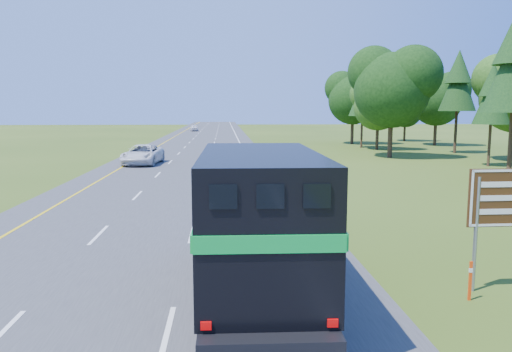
# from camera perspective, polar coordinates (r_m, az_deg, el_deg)

# --- Properties ---
(road) EXTENTS (15.00, 260.00, 0.04)m
(road) POSITION_cam_1_polar(r_m,az_deg,el_deg) (58.83, -6.79, 2.83)
(road) COLOR #38383A
(road) RESTS_ON ground
(lane_markings) EXTENTS (11.15, 260.00, 0.01)m
(lane_markings) POSITION_cam_1_polar(r_m,az_deg,el_deg) (58.83, -6.79, 2.85)
(lane_markings) COLOR yellow
(lane_markings) RESTS_ON road
(tree_wall_right) EXTENTS (16.00, 100.00, 12.00)m
(tree_wall_right) POSITION_cam_1_polar(r_m,az_deg,el_deg) (44.84, 27.23, 8.18)
(tree_wall_right) COLOR #1A4011
(tree_wall_right) RESTS_ON ground
(horse_truck) EXTENTS (2.93, 8.88, 3.91)m
(horse_truck) POSITION_cam_1_polar(r_m,az_deg,el_deg) (12.83, 0.24, -5.11)
(horse_truck) COLOR black
(horse_truck) RESTS_ON road
(white_suv) EXTENTS (3.40, 6.45, 1.73)m
(white_suv) POSITION_cam_1_polar(r_m,az_deg,el_deg) (45.77, -12.81, 2.42)
(white_suv) COLOR silver
(white_suv) RESTS_ON road
(far_car) EXTENTS (2.02, 4.29, 1.42)m
(far_car) POSITION_cam_1_polar(r_m,az_deg,el_deg) (111.70, -7.07, 5.49)
(far_car) COLOR silver
(far_car) RESTS_ON road
(exit_sign) EXTENTS (2.23, 0.14, 3.77)m
(exit_sign) POSITION_cam_1_polar(r_m,az_deg,el_deg) (15.13, 26.94, -2.77)
(exit_sign) COLOR gray
(exit_sign) RESTS_ON ground
(delineator) EXTENTS (0.09, 0.05, 1.06)m
(delineator) POSITION_cam_1_polar(r_m,az_deg,el_deg) (14.38, 23.29, -10.81)
(delineator) COLOR #FF410D
(delineator) RESTS_ON ground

